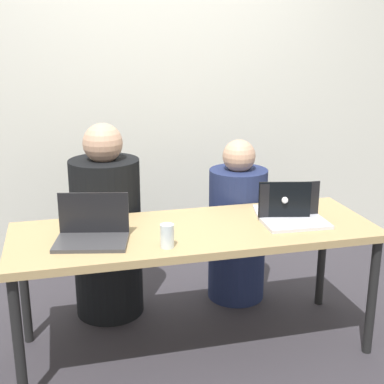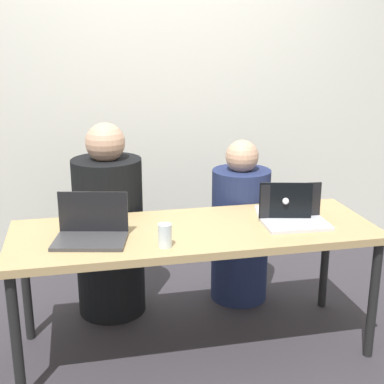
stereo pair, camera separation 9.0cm
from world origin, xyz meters
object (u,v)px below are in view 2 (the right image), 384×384
person_on_right (240,230)px  laptop_back_right (283,209)px  person_on_left (109,231)px  laptop_front_left (91,231)px  laptop_front_right (294,216)px  water_glass_left (165,237)px

person_on_right → laptop_back_right: person_on_right is taller
person_on_left → person_on_right: person_on_left is taller
laptop_front_left → laptop_front_right: size_ratio=1.11×
laptop_back_right → laptop_front_right: 0.13m
person_on_left → water_glass_left: person_on_left is taller
laptop_back_right → laptop_front_right: bearing=110.4°
water_glass_left → person_on_left: bearing=106.9°
laptop_back_right → water_glass_left: bearing=35.8°
water_glass_left → laptop_front_right: bearing=13.1°
person_on_right → water_glass_left: person_on_right is taller
laptop_front_left → person_on_right: bearing=43.7°
person_on_right → laptop_front_left: person_on_right is taller
person_on_right → laptop_front_right: 0.64m
laptop_front_left → water_glass_left: bearing=-13.3°
person_on_right → laptop_back_right: (0.10, -0.44, 0.28)m
laptop_front_left → laptop_front_right: laptop_front_left is taller
person_on_left → person_on_right: 0.83m
person_on_left → laptop_back_right: person_on_left is taller
water_glass_left → person_on_right: bearing=50.4°
laptop_front_right → laptop_front_left: bearing=-177.2°
person_on_right → laptop_back_right: bearing=118.0°
laptop_front_left → laptop_back_right: (1.05, 0.13, -0.00)m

